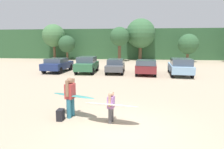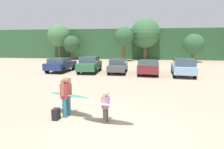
{
  "view_description": "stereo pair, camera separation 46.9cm",
  "coord_description": "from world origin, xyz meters",
  "px_view_note": "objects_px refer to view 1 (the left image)",
  "views": [
    {
      "loc": [
        0.35,
        -6.48,
        3.07
      ],
      "look_at": [
        -1.13,
        6.25,
        0.96
      ],
      "focal_mm": 31.13,
      "sensor_mm": 36.0,
      "label": 1
    },
    {
      "loc": [
        0.81,
        -6.42,
        3.07
      ],
      "look_at": [
        -1.13,
        6.25,
        0.96
      ],
      "focal_mm": 31.13,
      "sensor_mm": 36.0,
      "label": 2
    }
  ],
  "objects_px": {
    "parked_car_navy": "(58,65)",
    "parked_car_dark_gray": "(115,66)",
    "parked_car_maroon": "(146,67)",
    "surfboard_teal": "(73,96)",
    "parked_car_sky_blue": "(180,66)",
    "person_child": "(111,105)",
    "person_adult": "(70,95)",
    "parked_car_forest_green": "(87,64)",
    "surfboard_white": "(111,105)",
    "backpack_dropped": "(60,115)"
  },
  "relations": [
    {
      "from": "parked_car_navy",
      "to": "parked_car_dark_gray",
      "type": "bearing_deg",
      "value": -84.71
    },
    {
      "from": "parked_car_maroon",
      "to": "surfboard_teal",
      "type": "bearing_deg",
      "value": 166.82
    },
    {
      "from": "parked_car_sky_blue",
      "to": "person_child",
      "type": "bearing_deg",
      "value": 161.17
    },
    {
      "from": "parked_car_navy",
      "to": "parked_car_dark_gray",
      "type": "height_order",
      "value": "parked_car_navy"
    },
    {
      "from": "person_adult",
      "to": "person_child",
      "type": "xyz_separation_m",
      "value": [
        1.74,
        -0.4,
        -0.25
      ]
    },
    {
      "from": "parked_car_navy",
      "to": "parked_car_sky_blue",
      "type": "relative_size",
      "value": 0.87
    },
    {
      "from": "parked_car_forest_green",
      "to": "surfboard_white",
      "type": "xyz_separation_m",
      "value": [
        4.02,
        -12.53,
        -0.11
      ]
    },
    {
      "from": "parked_car_forest_green",
      "to": "parked_car_maroon",
      "type": "bearing_deg",
      "value": -96.7
    },
    {
      "from": "parked_car_navy",
      "to": "surfboard_teal",
      "type": "relative_size",
      "value": 1.92
    },
    {
      "from": "person_adult",
      "to": "surfboard_teal",
      "type": "xyz_separation_m",
      "value": [
        0.08,
        0.13,
        -0.06
      ]
    },
    {
      "from": "parked_car_maroon",
      "to": "surfboard_teal",
      "type": "height_order",
      "value": "parked_car_maroon"
    },
    {
      "from": "person_child",
      "to": "parked_car_maroon",
      "type": "bearing_deg",
      "value": -88.43
    },
    {
      "from": "person_child",
      "to": "parked_car_dark_gray",
      "type": "bearing_deg",
      "value": -73.95
    },
    {
      "from": "parked_car_maroon",
      "to": "person_adult",
      "type": "xyz_separation_m",
      "value": [
        -3.77,
        -11.45,
        0.16
      ]
    },
    {
      "from": "parked_car_maroon",
      "to": "person_child",
      "type": "distance_m",
      "value": 12.02
    },
    {
      "from": "surfboard_teal",
      "to": "surfboard_white",
      "type": "distance_m",
      "value": 1.81
    },
    {
      "from": "surfboard_teal",
      "to": "parked_car_dark_gray",
      "type": "bearing_deg",
      "value": -73.17
    },
    {
      "from": "parked_car_maroon",
      "to": "person_child",
      "type": "height_order",
      "value": "parked_car_maroon"
    },
    {
      "from": "surfboard_teal",
      "to": "surfboard_white",
      "type": "xyz_separation_m",
      "value": [
        1.69,
        -0.64,
        -0.13
      ]
    },
    {
      "from": "person_adult",
      "to": "surfboard_white",
      "type": "bearing_deg",
      "value": 175.12
    },
    {
      "from": "parked_car_sky_blue",
      "to": "person_child",
      "type": "height_order",
      "value": "parked_car_sky_blue"
    },
    {
      "from": "parked_car_maroon",
      "to": "parked_car_sky_blue",
      "type": "xyz_separation_m",
      "value": [
        3.16,
        -0.11,
        0.07
      ]
    },
    {
      "from": "person_child",
      "to": "surfboard_teal",
      "type": "relative_size",
      "value": 0.57
    },
    {
      "from": "person_child",
      "to": "surfboard_teal",
      "type": "height_order",
      "value": "person_child"
    },
    {
      "from": "parked_car_forest_green",
      "to": "surfboard_white",
      "type": "bearing_deg",
      "value": -163.5
    },
    {
      "from": "parked_car_navy",
      "to": "surfboard_teal",
      "type": "xyz_separation_m",
      "value": [
        5.54,
        -11.95,
        0.09
      ]
    },
    {
      "from": "parked_car_navy",
      "to": "surfboard_white",
      "type": "height_order",
      "value": "parked_car_navy"
    },
    {
      "from": "parked_car_sky_blue",
      "to": "backpack_dropped",
      "type": "bearing_deg",
      "value": 153.48
    },
    {
      "from": "parked_car_maroon",
      "to": "backpack_dropped",
      "type": "relative_size",
      "value": 9.33
    },
    {
      "from": "parked_car_sky_blue",
      "to": "person_adult",
      "type": "bearing_deg",
      "value": 153.57
    },
    {
      "from": "parked_car_maroon",
      "to": "surfboard_teal",
      "type": "distance_m",
      "value": 11.9
    },
    {
      "from": "backpack_dropped",
      "to": "parked_car_navy",
      "type": "bearing_deg",
      "value": 112.48
    },
    {
      "from": "parked_car_navy",
      "to": "parked_car_forest_green",
      "type": "relative_size",
      "value": 1.01
    },
    {
      "from": "parked_car_navy",
      "to": "surfboard_white",
      "type": "relative_size",
      "value": 1.9
    },
    {
      "from": "parked_car_dark_gray",
      "to": "parked_car_maroon",
      "type": "distance_m",
      "value": 3.19
    },
    {
      "from": "person_adult",
      "to": "surfboard_teal",
      "type": "relative_size",
      "value": 0.77
    },
    {
      "from": "parked_car_navy",
      "to": "person_adult",
      "type": "relative_size",
      "value": 2.49
    },
    {
      "from": "parked_car_navy",
      "to": "parked_car_forest_green",
      "type": "distance_m",
      "value": 3.21
    },
    {
      "from": "surfboard_white",
      "to": "backpack_dropped",
      "type": "bearing_deg",
      "value": 5.98
    },
    {
      "from": "parked_car_dark_gray",
      "to": "person_child",
      "type": "relative_size",
      "value": 3.45
    },
    {
      "from": "parked_car_navy",
      "to": "parked_car_maroon",
      "type": "relative_size",
      "value": 0.99
    },
    {
      "from": "person_child",
      "to": "parked_car_forest_green",
      "type": "bearing_deg",
      "value": -60.91
    },
    {
      "from": "parked_car_navy",
      "to": "backpack_dropped",
      "type": "relative_size",
      "value": 9.21
    },
    {
      "from": "parked_car_navy",
      "to": "parked_car_sky_blue",
      "type": "bearing_deg",
      "value": -89.76
    },
    {
      "from": "surfboard_white",
      "to": "parked_car_sky_blue",
      "type": "bearing_deg",
      "value": -105.16
    },
    {
      "from": "parked_car_dark_gray",
      "to": "parked_car_sky_blue",
      "type": "relative_size",
      "value": 0.89
    },
    {
      "from": "parked_car_dark_gray",
      "to": "parked_car_sky_blue",
      "type": "distance_m",
      "value": 6.31
    },
    {
      "from": "parked_car_maroon",
      "to": "person_child",
      "type": "bearing_deg",
      "value": 175.19
    },
    {
      "from": "parked_car_sky_blue",
      "to": "person_child",
      "type": "distance_m",
      "value": 12.83
    },
    {
      "from": "person_adult",
      "to": "surfboard_white",
      "type": "distance_m",
      "value": 1.85
    }
  ]
}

